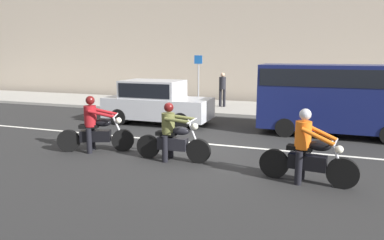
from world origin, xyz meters
name	(u,v)px	position (x,y,z in m)	size (l,w,h in m)	color
ground_plane	(193,151)	(0.00, 0.00, 0.00)	(80.00, 80.00, 0.00)	#242424
sidewalk_slab	(247,109)	(0.00, 8.00, 0.07)	(40.00, 4.40, 0.14)	#99968E
building_facade	(261,4)	(0.00, 11.40, 5.48)	(40.00, 1.40, 10.96)	#B7A893
lane_marking_stripe	(204,144)	(0.02, 0.90, 0.00)	(18.00, 0.14, 0.01)	silver
motorcycle_with_rider_olive	(172,137)	(-0.23, -1.02, 0.63)	(2.04, 0.70, 1.53)	black
motorcycle_with_rider_crimson	(95,129)	(-2.63, -0.96, 0.65)	(2.05, 1.02, 1.60)	black
motorcycle_with_rider_orange_stripe	(307,153)	(3.13, -1.54, 0.66)	(2.08, 0.72, 1.62)	black
parked_sedan_silver	(156,102)	(-2.78, 3.39, 0.88)	(4.22, 1.82, 1.72)	#B2B5BA
parked_van_navy	(337,95)	(3.87, 3.59, 1.39)	(5.08, 1.96, 2.39)	#11194C
street_sign_post	(198,74)	(-2.82, 8.78, 1.69)	(0.44, 0.08, 2.56)	gray
pedestrian_bystander	(222,87)	(-1.22, 7.79, 1.13)	(0.34, 0.34, 1.69)	black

